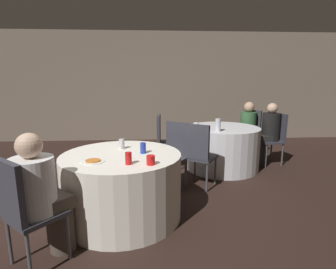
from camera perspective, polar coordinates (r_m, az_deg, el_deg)
The scene contains 20 objects.
ground_plane at distance 3.35m, azimuth -13.63°, elevation -16.69°, with size 16.00×16.00×0.00m, color black.
wall_back at distance 7.01m, azimuth -8.36°, elevation 10.15°, with size 16.00×0.06×2.80m.
table_near at distance 3.13m, azimuth -9.90°, elevation -10.90°, with size 1.35×1.35×0.76m.
table_far at distance 4.85m, azimuth 11.71°, elevation -2.83°, with size 1.30×1.30×0.76m.
chair_near_northeast at distance 3.88m, azimuth 1.40°, elevation -3.21°, with size 0.56×0.56×0.97m.
chair_near_southwest at distance 2.50m, azimuth -29.04°, elevation -13.35°, with size 0.56×0.56×0.97m.
chair_far_southwest at distance 3.83m, azimuth 6.66°, elevation -3.47°, with size 0.55×0.55×0.97m.
chair_far_northeast at distance 5.72m, azimuth 17.40°, elevation 1.11°, with size 0.57×0.57×0.97m.
chair_far_west at distance 4.72m, azimuth -1.02°, elevation -0.51°, with size 0.44×0.43×0.97m.
chair_far_east at distance 5.34m, azimuth 22.24°, elevation 0.04°, with size 0.47×0.46×0.97m.
person_black_shirt at distance 5.24m, azimuth 20.73°, elevation 0.11°, with size 0.50×0.36×1.17m.
person_white_shirt at distance 2.55m, azimuth -25.68°, elevation -11.90°, with size 0.48×0.49×1.16m.
person_green_jacket at distance 5.57m, azimuth 16.62°, elevation 0.95°, with size 0.46×0.46×1.15m.
pizza_plate_near at distance 2.80m, azimuth -16.01°, elevation -5.57°, with size 0.24×0.24×0.02m.
soda_can_red at distance 2.62m, azimuth -8.60°, elevation -5.16°, with size 0.07×0.07×0.12m.
soda_can_silver at distance 3.22m, azimuth -10.04°, elevation -2.03°, with size 0.07×0.07×0.12m.
soda_can_blue at distance 3.00m, azimuth -5.45°, elevation -2.94°, with size 0.07×0.07×0.12m.
cup_near at distance 2.59m, azimuth -3.79°, elevation -5.58°, with size 0.08×0.08×0.09m.
bottle_far at distance 4.34m, azimuth 10.82°, elevation 2.05°, with size 0.09×0.09×0.21m.
cup_far at distance 4.57m, azimuth 6.14°, elevation 1.98°, with size 0.09×0.09×0.10m.
Camera 1 is at (0.58, -2.90, 1.57)m, focal length 28.00 mm.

